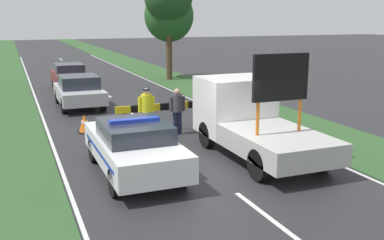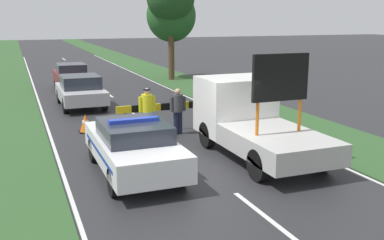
{
  "view_description": "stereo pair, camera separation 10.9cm",
  "coord_description": "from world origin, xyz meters",
  "px_view_note": "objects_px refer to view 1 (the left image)",
  "views": [
    {
      "loc": [
        -4.77,
        -10.89,
        4.11
      ],
      "look_at": [
        0.15,
        1.3,
        1.1
      ],
      "focal_mm": 42.0,
      "sensor_mm": 36.0,
      "label": 1
    },
    {
      "loc": [
        -4.67,
        -10.93,
        4.11
      ],
      "look_at": [
        0.15,
        1.3,
        1.1
      ],
      "focal_mm": 42.0,
      "sensor_mm": 36.0,
      "label": 2
    }
  ],
  "objects_px": {
    "work_truck": "(250,118)",
    "police_officer": "(147,108)",
    "traffic_cone_near_police": "(85,123)",
    "pedestrian_civilian": "(177,108)",
    "queued_car_sedan_silver": "(79,91)",
    "queued_car_wagon_maroon": "(69,76)",
    "traffic_cone_centre_front": "(208,112)",
    "police_car": "(134,146)",
    "roadside_tree_near_left": "(169,16)",
    "road_barrier": "(160,108)"
  },
  "relations": [
    {
      "from": "police_officer",
      "to": "traffic_cone_near_police",
      "type": "height_order",
      "value": "police_officer"
    },
    {
      "from": "work_truck",
      "to": "roadside_tree_near_left",
      "type": "bearing_deg",
      "value": -97.95
    },
    {
      "from": "road_barrier",
      "to": "traffic_cone_centre_front",
      "type": "distance_m",
      "value": 2.88
    },
    {
      "from": "police_car",
      "to": "traffic_cone_centre_front",
      "type": "relative_size",
      "value": 8.43
    },
    {
      "from": "road_barrier",
      "to": "queued_car_sedan_silver",
      "type": "distance_m",
      "value": 6.2
    },
    {
      "from": "police_officer",
      "to": "queued_car_wagon_maroon",
      "type": "xyz_separation_m",
      "value": [
        -1.21,
        11.72,
        -0.22
      ]
    },
    {
      "from": "police_car",
      "to": "road_barrier",
      "type": "distance_m",
      "value": 4.62
    },
    {
      "from": "roadside_tree_near_left",
      "to": "traffic_cone_centre_front",
      "type": "bearing_deg",
      "value": -102.17
    },
    {
      "from": "traffic_cone_near_police",
      "to": "roadside_tree_near_left",
      "type": "xyz_separation_m",
      "value": [
        7.86,
        13.12,
        3.86
      ]
    },
    {
      "from": "traffic_cone_near_police",
      "to": "pedestrian_civilian",
      "type": "bearing_deg",
      "value": -26.2
    },
    {
      "from": "roadside_tree_near_left",
      "to": "police_car",
      "type": "bearing_deg",
      "value": -112.01
    },
    {
      "from": "queued_car_sedan_silver",
      "to": "roadside_tree_near_left",
      "type": "relative_size",
      "value": 0.71
    },
    {
      "from": "police_car",
      "to": "traffic_cone_centre_front",
      "type": "distance_m",
      "value": 7.11
    },
    {
      "from": "work_truck",
      "to": "traffic_cone_near_police",
      "type": "height_order",
      "value": "work_truck"
    },
    {
      "from": "police_car",
      "to": "police_officer",
      "type": "xyz_separation_m",
      "value": [
        1.45,
        3.72,
        0.25
      ]
    },
    {
      "from": "police_officer",
      "to": "queued_car_sedan_silver",
      "type": "height_order",
      "value": "police_officer"
    },
    {
      "from": "police_officer",
      "to": "roadside_tree_near_left",
      "type": "bearing_deg",
      "value": -130.72
    },
    {
      "from": "pedestrian_civilian",
      "to": "traffic_cone_near_police",
      "type": "xyz_separation_m",
      "value": [
        -3.06,
        1.5,
        -0.64
      ]
    },
    {
      "from": "pedestrian_civilian",
      "to": "queued_car_sedan_silver",
      "type": "height_order",
      "value": "pedestrian_civilian"
    },
    {
      "from": "work_truck",
      "to": "police_officer",
      "type": "distance_m",
      "value": 3.97
    },
    {
      "from": "road_barrier",
      "to": "roadside_tree_near_left",
      "type": "bearing_deg",
      "value": 67.61
    },
    {
      "from": "work_truck",
      "to": "police_officer",
      "type": "height_order",
      "value": "work_truck"
    },
    {
      "from": "road_barrier",
      "to": "queued_car_sedan_silver",
      "type": "xyz_separation_m",
      "value": [
        -2.07,
        5.84,
        -0.09
      ]
    },
    {
      "from": "police_officer",
      "to": "pedestrian_civilian",
      "type": "relative_size",
      "value": 1.03
    },
    {
      "from": "traffic_cone_near_police",
      "to": "queued_car_sedan_silver",
      "type": "height_order",
      "value": "queued_car_sedan_silver"
    },
    {
      "from": "work_truck",
      "to": "road_barrier",
      "type": "xyz_separation_m",
      "value": [
        -1.74,
        3.61,
        -0.24
      ]
    },
    {
      "from": "police_officer",
      "to": "queued_car_wagon_maroon",
      "type": "distance_m",
      "value": 11.78
    },
    {
      "from": "pedestrian_civilian",
      "to": "traffic_cone_near_police",
      "type": "distance_m",
      "value": 3.47
    },
    {
      "from": "police_officer",
      "to": "pedestrian_civilian",
      "type": "distance_m",
      "value": 1.09
    },
    {
      "from": "police_car",
      "to": "traffic_cone_centre_front",
      "type": "xyz_separation_m",
      "value": [
        4.59,
        5.42,
        -0.49
      ]
    },
    {
      "from": "police_car",
      "to": "road_barrier",
      "type": "height_order",
      "value": "police_car"
    },
    {
      "from": "police_car",
      "to": "police_officer",
      "type": "relative_size",
      "value": 2.7
    },
    {
      "from": "police_car",
      "to": "pedestrian_civilian",
      "type": "bearing_deg",
      "value": 50.21
    },
    {
      "from": "work_truck",
      "to": "queued_car_sedan_silver",
      "type": "relative_size",
      "value": 1.23
    },
    {
      "from": "road_barrier",
      "to": "traffic_cone_centre_front",
      "type": "relative_size",
      "value": 6.02
    },
    {
      "from": "work_truck",
      "to": "road_barrier",
      "type": "height_order",
      "value": "work_truck"
    },
    {
      "from": "pedestrian_civilian",
      "to": "traffic_cone_centre_front",
      "type": "relative_size",
      "value": 3.03
    },
    {
      "from": "pedestrian_civilian",
      "to": "queued_car_sedan_silver",
      "type": "relative_size",
      "value": 0.39
    },
    {
      "from": "police_car",
      "to": "queued_car_wagon_maroon",
      "type": "xyz_separation_m",
      "value": [
        0.24,
        15.43,
        0.04
      ]
    },
    {
      "from": "traffic_cone_near_police",
      "to": "traffic_cone_centre_front",
      "type": "bearing_deg",
      "value": 4.57
    },
    {
      "from": "police_car",
      "to": "police_officer",
      "type": "distance_m",
      "value": 4.0
    },
    {
      "from": "traffic_cone_centre_front",
      "to": "work_truck",
      "type": "bearing_deg",
      "value": -99.03
    },
    {
      "from": "traffic_cone_centre_front",
      "to": "roadside_tree_near_left",
      "type": "height_order",
      "value": "roadside_tree_near_left"
    },
    {
      "from": "work_truck",
      "to": "queued_car_sedan_silver",
      "type": "distance_m",
      "value": 10.2
    },
    {
      "from": "traffic_cone_centre_front",
      "to": "pedestrian_civilian",
      "type": "bearing_deg",
      "value": -137.16
    },
    {
      "from": "traffic_cone_centre_front",
      "to": "roadside_tree_near_left",
      "type": "distance_m",
      "value": 13.58
    },
    {
      "from": "traffic_cone_near_police",
      "to": "queued_car_wagon_maroon",
      "type": "xyz_separation_m",
      "value": [
        0.78,
        10.43,
        0.46
      ]
    },
    {
      "from": "roadside_tree_near_left",
      "to": "work_truck",
      "type": "bearing_deg",
      "value": -101.31
    },
    {
      "from": "pedestrian_civilian",
      "to": "roadside_tree_near_left",
      "type": "bearing_deg",
      "value": 65.66
    },
    {
      "from": "queued_car_wagon_maroon",
      "to": "traffic_cone_near_police",
      "type": "bearing_deg",
      "value": 85.73
    }
  ]
}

